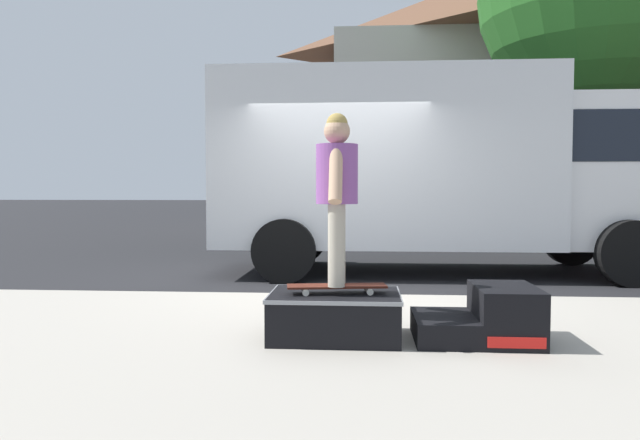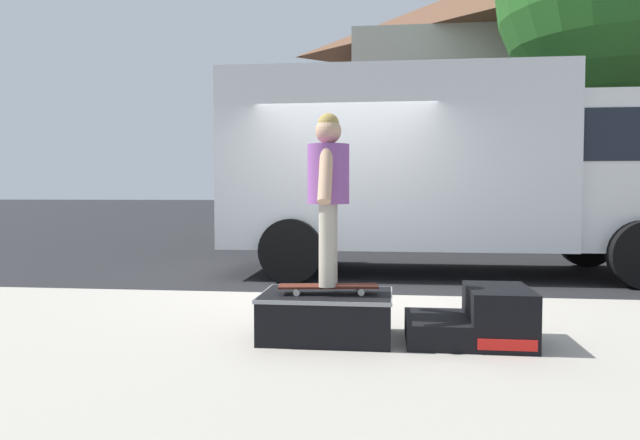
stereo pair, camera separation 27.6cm
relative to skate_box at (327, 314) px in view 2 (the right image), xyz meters
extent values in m
plane|color=black|center=(-0.12, 2.53, -0.31)|extent=(140.00, 140.00, 0.00)
cube|color=#A8A093|center=(-0.12, -0.47, -0.25)|extent=(50.00, 5.00, 0.12)
cube|color=black|center=(0.00, 0.00, -0.01)|extent=(1.01, 0.73, 0.36)
cube|color=gray|center=(0.00, 0.00, 0.15)|extent=(1.03, 0.75, 0.03)
cube|color=black|center=(0.86, 0.00, -0.10)|extent=(0.47, 0.71, 0.19)
cube|color=black|center=(1.33, 0.00, 0.02)|extent=(0.47, 0.71, 0.43)
cube|color=red|center=(1.33, -0.36, -0.12)|extent=(0.42, 0.01, 0.08)
cube|color=#4C1E14|center=(0.02, -0.03, 0.23)|extent=(0.80, 0.31, 0.02)
cylinder|color=silver|center=(0.25, 0.09, 0.19)|extent=(0.06, 0.04, 0.05)
cylinder|color=silver|center=(0.28, -0.09, 0.19)|extent=(0.06, 0.04, 0.05)
cylinder|color=silver|center=(-0.24, 0.02, 0.19)|extent=(0.06, 0.04, 0.05)
cylinder|color=silver|center=(-0.22, -0.16, 0.19)|extent=(0.06, 0.04, 0.05)
cylinder|color=#B7AD99|center=(0.02, 0.05, 0.56)|extent=(0.13, 0.13, 0.64)
cylinder|color=#B7AD99|center=(0.02, -0.12, 0.56)|extent=(0.13, 0.13, 0.64)
cylinder|color=#8C4C99|center=(0.02, -0.03, 1.11)|extent=(0.33, 0.33, 0.46)
cylinder|color=tan|center=(0.02, 0.17, 1.09)|extent=(0.10, 0.28, 0.44)
cylinder|color=tan|center=(0.02, -0.24, 1.09)|extent=(0.10, 0.28, 0.44)
sphere|color=tan|center=(0.02, -0.03, 1.44)|extent=(0.20, 0.20, 0.20)
sphere|color=tan|center=(0.02, -0.03, 1.50)|extent=(0.17, 0.17, 0.17)
cube|color=silver|center=(0.52, 4.73, 1.44)|extent=(5.00, 2.35, 2.60)
cube|color=white|center=(3.97, 4.73, 1.24)|extent=(1.90, 2.16, 2.20)
cube|color=black|center=(3.97, 4.73, 1.72)|extent=(1.92, 2.19, 0.70)
cylinder|color=black|center=(3.81, 5.90, 0.14)|extent=(0.90, 0.28, 0.90)
cylinder|color=black|center=(-0.88, 5.90, 0.14)|extent=(0.90, 0.28, 0.90)
cylinder|color=black|center=(-0.88, 3.55, 0.14)|extent=(0.90, 0.28, 0.90)
cylinder|color=brown|center=(5.58, 9.70, 1.74)|extent=(0.56, 0.56, 4.11)
cube|color=beige|center=(3.86, 16.41, 2.69)|extent=(9.00, 7.50, 6.00)
cube|color=#B2ADA3|center=(3.86, 12.41, 1.09)|extent=(9.00, 0.50, 2.80)
pyramid|color=brown|center=(3.86, 16.41, 6.89)|extent=(9.54, 7.95, 2.40)
camera|label=1|loc=(0.22, -4.69, 0.98)|focal=33.47mm
camera|label=2|loc=(0.50, -4.66, 0.98)|focal=33.47mm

